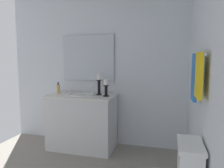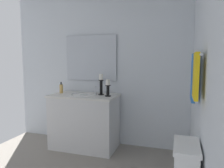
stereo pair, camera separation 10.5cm
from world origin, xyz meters
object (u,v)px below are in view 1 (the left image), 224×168
(candle_holder_short, at_px, (99,84))
(towel_near_vanity, at_px, (194,77))
(vanity_cabinet, at_px, (82,122))
(towel_center, at_px, (199,75))
(sink_basin, at_px, (82,97))
(mirror, at_px, (88,58))
(towel_bar, at_px, (200,55))
(soap_bottle, at_px, (58,89))
(candle_holder_tall, at_px, (106,88))

(candle_holder_short, xyz_separation_m, towel_near_vanity, (0.98, 1.27, 0.20))
(vanity_cabinet, distance_m, towel_center, 2.13)
(sink_basin, height_order, mirror, mirror)
(candle_holder_short, relative_size, towel_bar, 0.51)
(soap_bottle, relative_size, towel_near_vanity, 0.41)
(candle_holder_short, bearing_deg, towel_center, 44.45)
(towel_bar, distance_m, towel_near_vanity, 0.25)
(candle_holder_short, distance_m, soap_bottle, 0.69)
(sink_basin, relative_size, candle_holder_tall, 1.61)
(candle_holder_tall, relative_size, towel_near_vanity, 0.57)
(soap_bottle, xyz_separation_m, towel_near_vanity, (0.94, 1.95, 0.30))
(candle_holder_short, bearing_deg, candle_holder_tall, 55.69)
(towel_near_vanity, bearing_deg, towel_bar, 6.50)
(mirror, distance_m, towel_near_vanity, 1.94)
(mirror, height_order, towel_bar, mirror)
(candle_holder_tall, xyz_separation_m, towel_bar, (1.04, 1.14, 0.44))
(candle_holder_short, relative_size, towel_near_vanity, 0.74)
(sink_basin, distance_m, towel_near_vanity, 1.82)
(towel_center, bearing_deg, mirror, -134.58)
(towel_bar, height_order, towel_near_vanity, towel_near_vanity)
(towel_bar, xyz_separation_m, towel_center, (0.16, -0.02, -0.16))
(mirror, distance_m, towel_center, 2.15)
(candle_holder_tall, height_order, towel_center, towel_center)
(vanity_cabinet, bearing_deg, towel_center, 51.27)
(mirror, bearing_deg, towel_bar, 48.92)
(towel_bar, bearing_deg, soap_bottle, -119.27)
(vanity_cabinet, xyz_separation_m, candle_holder_short, (-0.07, 0.26, 0.60))
(vanity_cabinet, distance_m, towel_bar, 2.12)
(vanity_cabinet, xyz_separation_m, mirror, (-0.28, 0.00, 0.99))
(vanity_cabinet, relative_size, towel_bar, 1.65)
(candle_holder_tall, height_order, candle_holder_short, candle_holder_short)
(sink_basin, relative_size, towel_center, 1.12)
(candle_holder_short, relative_size, towel_center, 0.89)
(mirror, height_order, towel_center, mirror)
(sink_basin, height_order, towel_bar, towel_bar)
(vanity_cabinet, distance_m, candle_holder_tall, 0.69)
(mirror, bearing_deg, candle_holder_tall, 52.39)
(mirror, distance_m, candle_holder_tall, 0.67)
(candle_holder_tall, xyz_separation_m, soap_bottle, (-0.06, -0.82, -0.06))
(mirror, xyz_separation_m, candle_holder_short, (0.21, 0.26, -0.40))
(sink_basin, distance_m, mirror, 0.67)
(towel_near_vanity, bearing_deg, candle_holder_short, -127.60)
(candle_holder_tall, bearing_deg, sink_basin, -94.23)
(candle_holder_short, bearing_deg, vanity_cabinet, -75.21)
(candle_holder_short, bearing_deg, mirror, -129.33)
(sink_basin, bearing_deg, candle_holder_tall, 85.77)
(candle_holder_short, height_order, towel_center, towel_center)
(towel_bar, relative_size, towel_near_vanity, 1.45)
(soap_bottle, bearing_deg, candle_holder_tall, 85.50)
(candle_holder_tall, bearing_deg, candle_holder_short, -124.31)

